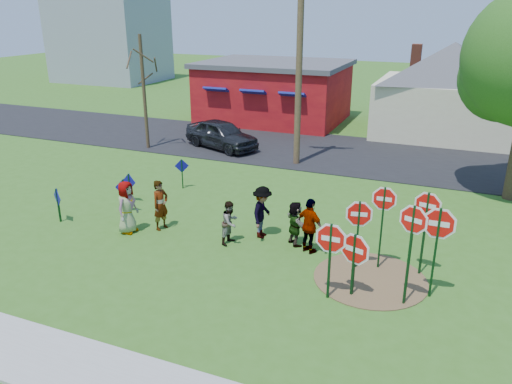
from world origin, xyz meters
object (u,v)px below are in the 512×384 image
at_px(person_a, 127,207).
at_px(suv, 221,134).
at_px(stop_sign_d, 427,213).
at_px(stop_sign_a, 331,245).
at_px(person_b, 161,205).
at_px(stop_sign_c, 412,233).
at_px(utility_pole, 299,56).
at_px(stop_sign_b, 384,207).

xyz_separation_m(person_a, suv, (-1.79, 10.91, -0.12)).
distance_m(stop_sign_d, suv, 15.22).
xyz_separation_m(stop_sign_a, suv, (-9.17, 12.33, -0.75)).
bearing_deg(suv, person_b, -143.65).
height_order(stop_sign_c, suv, stop_sign_c).
relative_size(stop_sign_c, person_b, 1.64).
bearing_deg(utility_pole, suv, 166.22).
bearing_deg(suv, stop_sign_c, -115.39).
relative_size(stop_sign_b, person_b, 1.52).
bearing_deg(stop_sign_b, stop_sign_c, -62.30).
height_order(person_a, utility_pole, utility_pole).
height_order(stop_sign_a, person_a, stop_sign_a).
xyz_separation_m(stop_sign_c, stop_sign_d, (0.22, 1.78, -0.13)).
height_order(stop_sign_a, stop_sign_d, stop_sign_d).
bearing_deg(utility_pole, person_a, -106.33).
height_order(suv, utility_pole, utility_pole).
distance_m(stop_sign_c, person_a, 9.42).
relative_size(stop_sign_a, person_a, 1.24).
relative_size(person_a, utility_pole, 0.19).
bearing_deg(person_a, person_b, -53.47).
xyz_separation_m(stop_sign_d, suv, (-11.31, 10.12, -1.12)).
bearing_deg(stop_sign_b, person_a, -176.71).
relative_size(stop_sign_a, person_b, 1.29).
height_order(stop_sign_d, utility_pole, utility_pole).
bearing_deg(person_b, person_a, 140.81).
bearing_deg(stop_sign_c, person_a, -166.56).
bearing_deg(stop_sign_d, stop_sign_c, -83.37).
bearing_deg(person_a, utility_pole, -16.30).
bearing_deg(stop_sign_c, person_b, -171.66).
bearing_deg(stop_sign_d, stop_sign_b, -162.13).
height_order(stop_sign_b, utility_pole, utility_pole).
bearing_deg(stop_sign_b, person_b, 178.74).
xyz_separation_m(person_b, suv, (-2.69, 10.24, -0.08)).
bearing_deg(suv, stop_sign_d, -110.20).
bearing_deg(stop_sign_a, suv, 127.12).
xyz_separation_m(stop_sign_a, person_b, (-6.48, 2.09, -0.67)).
bearing_deg(stop_sign_c, stop_sign_b, 138.73).
bearing_deg(stop_sign_a, stop_sign_c, 13.41).
height_order(stop_sign_d, person_a, stop_sign_d).
bearing_deg(stop_sign_d, stop_sign_a, -120.26).
xyz_separation_m(stop_sign_a, stop_sign_c, (1.92, 0.44, 0.50)).
bearing_deg(utility_pole, stop_sign_a, -68.01).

